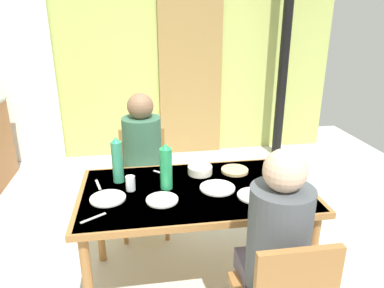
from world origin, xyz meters
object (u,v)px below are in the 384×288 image
serving_bowl_center (200,170)px  person_far_diner (142,149)px  chair_far_diner (144,175)px  water_bottle_green_far (166,167)px  water_bottle_green_near (117,161)px  person_near_diner (277,234)px  dining_table (196,199)px

serving_bowl_center → person_far_diner: bearing=133.9°
chair_far_diner → person_far_diner: bearing=90.0°
chair_far_diner → person_far_diner: size_ratio=1.13×
water_bottle_green_far → serving_bowl_center: 0.33m
water_bottle_green_near → water_bottle_green_far: size_ratio=1.03×
person_far_diner → chair_far_diner: bearing=-90.0°
chair_far_diner → water_bottle_green_near: (-0.17, -0.58, 0.38)m
person_near_diner → serving_bowl_center: bearing=105.0°
person_far_diner → water_bottle_green_far: size_ratio=2.53×
person_far_diner → water_bottle_green_far: (0.14, -0.58, 0.09)m
dining_table → serving_bowl_center: 0.25m
chair_far_diner → person_near_diner: (0.61, -1.39, 0.28)m
dining_table → serving_bowl_center: size_ratio=8.62×
chair_far_diner → person_far_diner: (0.00, -0.14, 0.28)m
serving_bowl_center → dining_table: bearing=-106.9°
serving_bowl_center → water_bottle_green_far: bearing=-143.8°
person_near_diner → serving_bowl_center: 0.88m
person_near_diner → water_bottle_green_near: bearing=134.0°
serving_bowl_center → chair_far_diner: bearing=125.7°
chair_far_diner → water_bottle_green_far: size_ratio=2.86×
dining_table → person_near_diner: (0.30, -0.63, 0.13)m
water_bottle_green_far → serving_bowl_center: (0.25, 0.18, -0.12)m
dining_table → water_bottle_green_near: (-0.49, 0.19, 0.22)m
dining_table → person_far_diner: bearing=117.0°
water_bottle_green_far → serving_bowl_center: bearing=36.2°
person_far_diner → water_bottle_green_near: (-0.17, -0.44, 0.09)m
person_far_diner → serving_bowl_center: 0.56m
water_bottle_green_near → water_bottle_green_far: bearing=-25.4°
dining_table → water_bottle_green_near: bearing=159.1°
dining_table → water_bottle_green_far: water_bottle_green_far is taller
person_near_diner → water_bottle_green_near: 1.13m
person_near_diner → water_bottle_green_near: (-0.78, 0.81, 0.09)m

